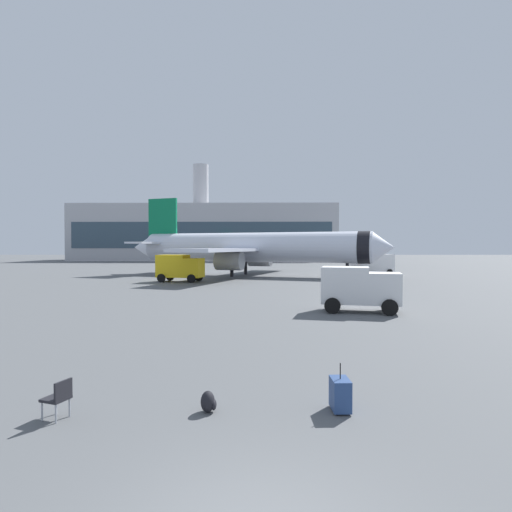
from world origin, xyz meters
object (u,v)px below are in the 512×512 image
at_px(fuel_truck, 370,262).
at_px(traveller_backpack, 208,402).
at_px(airplane_at_gate, 252,248).
at_px(safety_cone_near, 387,277).
at_px(safety_cone_mid, 341,272).
at_px(rolling_suitcase, 340,394).
at_px(cargo_van, 360,287).
at_px(gate_chair, 59,396).
at_px(service_truck, 180,267).

xyz_separation_m(fuel_truck, traveller_backpack, (-15.09, -45.75, -1.54)).
relative_size(airplane_at_gate, safety_cone_near, 52.30).
xyz_separation_m(airplane_at_gate, safety_cone_mid, (12.11, 2.95, -3.26)).
bearing_deg(rolling_suitcase, fuel_truck, 75.16).
xyz_separation_m(fuel_truck, safety_cone_mid, (-3.12, 2.99, -1.37)).
bearing_deg(safety_cone_near, airplane_at_gate, 155.32).
bearing_deg(rolling_suitcase, cargo_van, 75.62).
relative_size(safety_cone_near, rolling_suitcase, 0.61).
xyz_separation_m(fuel_truck, gate_chair, (-18.30, -46.20, -1.27)).
xyz_separation_m(service_truck, safety_cone_near, (22.91, 2.45, -1.28)).
distance_m(rolling_suitcase, traveller_backpack, 3.01).
relative_size(cargo_van, gate_chair, 5.51).
xyz_separation_m(cargo_van, traveller_backpack, (-6.84, -15.08, -1.22)).
distance_m(cargo_van, safety_cone_mid, 34.07).
height_order(fuel_truck, gate_chair, fuel_truck).
bearing_deg(gate_chair, safety_cone_near, 64.75).
height_order(airplane_at_gate, service_truck, airplane_at_gate).
distance_m(fuel_truck, safety_cone_mid, 4.53).
bearing_deg(safety_cone_mid, fuel_truck, -43.81).
distance_m(airplane_at_gate, safety_cone_mid, 12.88).
distance_m(airplane_at_gate, safety_cone_near, 17.27).
bearing_deg(safety_cone_near, safety_cone_mid, 108.16).
bearing_deg(safety_cone_near, rolling_suitcase, -107.62).
relative_size(service_truck, safety_cone_near, 7.72).
distance_m(cargo_van, gate_chair, 18.52).
distance_m(cargo_van, safety_cone_near, 25.12).
height_order(airplane_at_gate, traveller_backpack, airplane_at_gate).
xyz_separation_m(airplane_at_gate, cargo_van, (6.97, -30.71, -2.21)).
relative_size(fuel_truck, traveller_backpack, 13.46).
distance_m(airplane_at_gate, rolling_suitcase, 45.91).
height_order(airplane_at_gate, safety_cone_near, airplane_at_gate).
bearing_deg(gate_chair, traveller_backpack, 7.90).
height_order(airplane_at_gate, cargo_van, airplane_at_gate).
xyz_separation_m(fuel_truck, cargo_van, (-8.25, -30.67, -0.32)).
xyz_separation_m(service_truck, fuel_truck, (22.74, 9.48, 0.16)).
relative_size(safety_cone_near, safety_cone_mid, 0.83).
relative_size(airplane_at_gate, service_truck, 6.77).
distance_m(safety_cone_near, traveller_backpack, 41.62).
bearing_deg(cargo_van, gate_chair, -122.92).
height_order(safety_cone_near, safety_cone_mid, safety_cone_mid).
distance_m(safety_cone_near, gate_chair, 43.30).
bearing_deg(safety_cone_mid, traveller_backpack, -103.81).
distance_m(safety_cone_mid, gate_chair, 51.48).
distance_m(safety_cone_near, safety_cone_mid, 10.55).
distance_m(airplane_at_gate, fuel_truck, 15.34).
height_order(airplane_at_gate, safety_cone_mid, airplane_at_gate).
relative_size(safety_cone_mid, gate_chair, 0.94).
xyz_separation_m(cargo_van, gate_chair, (-10.05, -15.53, -0.95)).
bearing_deg(airplane_at_gate, fuel_truck, -0.15).
bearing_deg(traveller_backpack, safety_cone_mid, 76.19).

